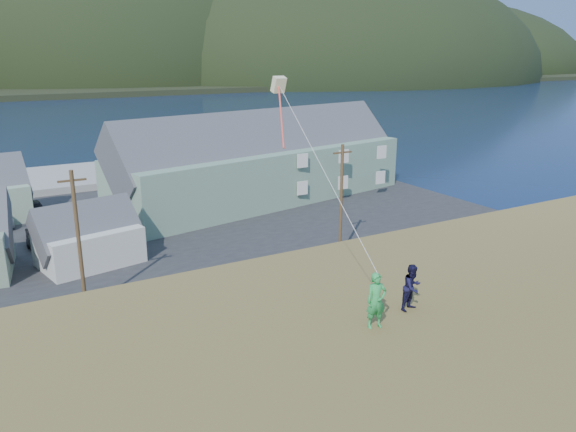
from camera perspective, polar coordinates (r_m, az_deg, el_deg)
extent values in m
plane|color=#0A1638|center=(36.54, -12.80, -8.91)|extent=(900.00, 900.00, 0.00)
cube|color=#4C3D19|center=(34.79, -11.81, -10.10)|extent=(110.00, 8.00, 0.10)
cube|color=#28282B|center=(52.04, -18.41, -1.59)|extent=(72.00, 36.00, 0.12)
cube|color=gray|center=(73.51, -26.75, 2.89)|extent=(26.00, 14.00, 0.90)
ellipsoid|color=black|center=(331.74, -16.38, 13.40)|extent=(230.00, 207.00, 142.60)
ellipsoid|color=black|center=(356.45, 2.40, 14.19)|extent=(280.00, 252.00, 134.40)
ellipsoid|color=black|center=(453.69, 13.65, 14.22)|extent=(240.00, 216.00, 100.80)
cube|color=slate|center=(59.57, -2.52, 4.27)|extent=(33.53, 15.09, 5.55)
cube|color=#47474C|center=(58.83, -2.57, 8.33)|extent=(33.98, 14.99, 9.06)
cube|color=silver|center=(44.22, -19.54, -2.90)|extent=(7.61, 6.10, 2.71)
cube|color=#47474C|center=(43.62, -19.80, -0.38)|extent=(8.09, 6.17, 4.81)
cylinder|color=#47331E|center=(35.46, -20.47, -2.54)|extent=(0.24, 0.24, 8.73)
cylinder|color=#47331E|center=(42.38, 5.42, 1.42)|extent=(0.24, 0.24, 8.72)
imported|color=black|center=(58.99, -24.35, 0.66)|extent=(1.84, 4.39, 1.48)
imported|color=navy|center=(53.74, -18.94, -0.18)|extent=(1.96, 4.49, 1.51)
imported|color=#222227|center=(50.94, -23.98, -1.63)|extent=(2.46, 5.22, 1.47)
imported|color=#2E4C74|center=(58.68, -17.51, 1.21)|extent=(1.58, 4.07, 1.32)
imported|color=green|center=(17.41, 8.96, -8.49)|extent=(0.72, 0.55, 1.77)
imported|color=black|center=(18.81, 12.51, -7.09)|extent=(0.87, 0.74, 1.56)
cube|color=beige|center=(20.31, -0.95, 13.21)|extent=(0.48, 0.45, 0.60)
cylinder|color=#F44D40|center=(19.00, -0.71, 10.27)|extent=(0.06, 0.06, 3.31)
cylinder|color=white|center=(18.36, 3.68, 4.56)|extent=(0.02, 0.02, 7.65)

